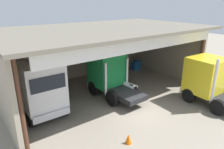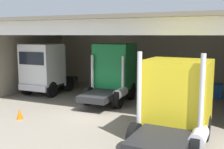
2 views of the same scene
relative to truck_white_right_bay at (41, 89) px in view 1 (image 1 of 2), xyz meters
The scene contains 8 objects.
ground_plane 6.62m from the truck_white_right_bay, 30.42° to the right, with size 80.00×80.00×0.00m, color gray.
workshop_shed 6.07m from the truck_white_right_bay, 19.32° to the left, with size 15.90×9.80×5.30m.
truck_white_right_bay is the anchor object (origin of this frame).
truck_green_center_right_bay 5.43m from the truck_white_right_bay, ahead, with size 2.54×5.02×3.74m.
truck_yellow_center_left_bay 11.75m from the truck_white_right_bay, 26.83° to the right, with size 2.77×4.78×3.71m.
oil_drum 11.00m from the truck_white_right_bay, 21.69° to the left, with size 0.58×0.58×0.92m, color #194CB2.
tool_cart 12.22m from the truck_white_right_bay, 17.18° to the left, with size 0.90×0.60×1.00m, color #1E59A5.
traffic_cone 6.26m from the truck_white_right_bay, 64.84° to the right, with size 0.36×0.36×0.56m, color orange.
Camera 1 is at (-9.17, -9.14, 7.12)m, focal length 33.46 mm.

